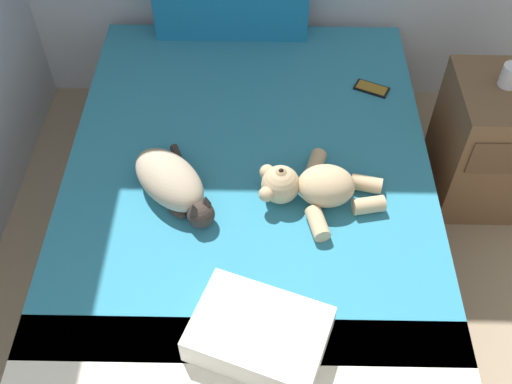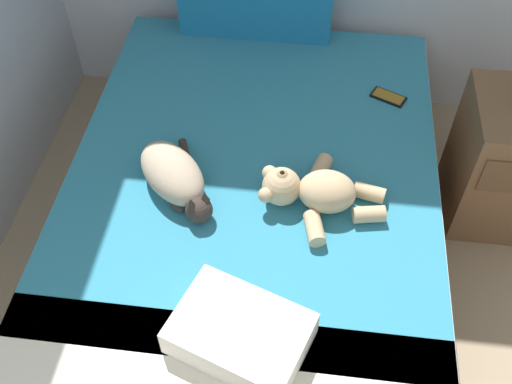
% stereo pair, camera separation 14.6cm
% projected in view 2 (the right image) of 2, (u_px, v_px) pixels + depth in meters
% --- Properties ---
extents(bed, '(1.48, 1.95, 0.49)m').
position_uv_depth(bed, '(254.00, 206.00, 2.53)').
color(bed, brown).
rests_on(bed, ground_plane).
extents(cat, '(0.37, 0.42, 0.15)m').
position_uv_depth(cat, '(175.00, 176.00, 2.21)').
color(cat, tan).
rests_on(cat, bed).
extents(teddy_bear, '(0.47, 0.42, 0.15)m').
position_uv_depth(teddy_bear, '(314.00, 191.00, 2.17)').
color(teddy_bear, tan).
rests_on(teddy_bear, bed).
extents(cell_phone, '(0.16, 0.13, 0.01)m').
position_uv_depth(cell_phone, '(388.00, 97.00, 2.60)').
color(cell_phone, black).
rests_on(cell_phone, bed).
extents(throw_pillow, '(0.47, 0.40, 0.11)m').
position_uv_depth(throw_pillow, '(240.00, 333.00, 1.82)').
color(throw_pillow, white).
rests_on(throw_pillow, bed).
extents(nightstand, '(0.46, 0.48, 0.62)m').
position_uv_depth(nightstand, '(512.00, 162.00, 2.60)').
color(nightstand, brown).
rests_on(nightstand, ground_plane).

